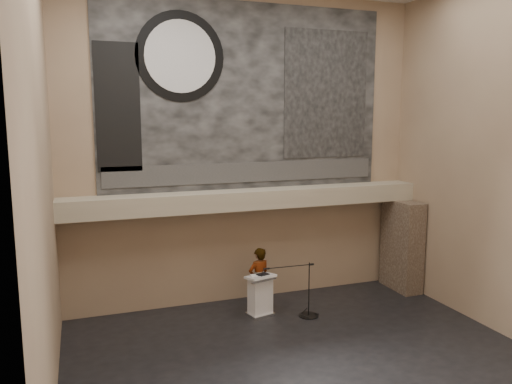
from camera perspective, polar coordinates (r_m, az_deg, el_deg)
name	(u,v)px	position (r m, az deg, el deg)	size (l,w,h in m)	color
floor	(306,360)	(11.36, 5.74, -18.58)	(10.00, 10.00, 0.00)	black
wall_back	(246,150)	(13.84, -1.12, 4.77)	(10.00, 0.02, 8.50)	#8D7259
wall_front	(446,191)	(6.80, 20.91, 0.11)	(10.00, 0.02, 8.50)	#8D7259
wall_left	(41,173)	(9.16, -23.36, 2.05)	(0.02, 8.00, 8.50)	#8D7259
wall_right	(501,156)	(13.11, 26.24, 3.66)	(0.02, 8.00, 8.50)	#8D7259
soffit	(251,199)	(13.62, -0.57, -0.80)	(10.00, 0.80, 0.50)	tan
sprinkler_left	(194,213)	(13.19, -7.08, -2.41)	(0.04, 0.04, 0.06)	#B2893D
sprinkler_right	(314,205)	(14.35, 6.69, -1.51)	(0.04, 0.04, 0.06)	#B2893D
banner	(246,97)	(13.79, -1.10, 10.78)	(8.00, 0.05, 5.00)	black
banner_text_strip	(247,172)	(13.83, -1.02, 2.27)	(7.76, 0.02, 0.55)	#313131
banner_clock_rim	(180,57)	(13.36, -8.65, 15.06)	(2.30, 2.30, 0.02)	black
banner_clock_face	(180,56)	(13.35, -8.63, 15.07)	(1.84, 1.84, 0.02)	silver
banner_building_print	(326,95)	(14.70, 8.02, 10.96)	(2.60, 0.02, 3.60)	black
banner_brick_print	(118,108)	(13.06, -15.51, 9.28)	(1.10, 0.02, 3.20)	black
stone_pier	(402,245)	(15.70, 16.34, -5.85)	(0.60, 1.40, 2.70)	#44362A
lectern	(260,295)	(13.31, 0.49, -11.73)	(0.81, 0.66, 1.13)	silver
binder	(263,275)	(13.13, 0.81, -9.41)	(0.28, 0.23, 0.04)	black
papers	(255,276)	(13.08, -0.08, -9.55)	(0.21, 0.29, 0.01)	silver
speaker_person	(259,279)	(13.53, 0.33, -9.96)	(0.63, 0.42, 1.74)	white
mic_stand	(307,308)	(13.46, 5.86, -13.08)	(1.49, 0.52, 1.45)	black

